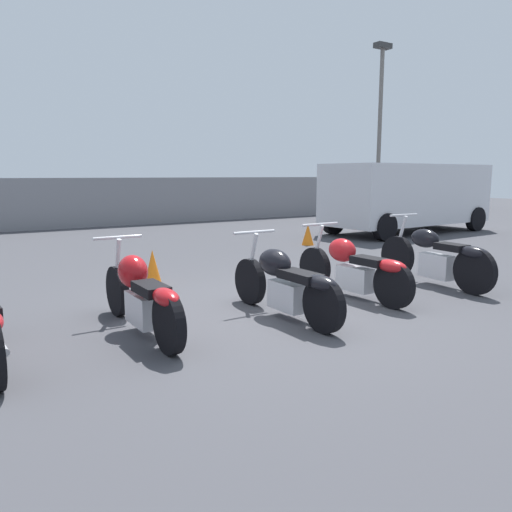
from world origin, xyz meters
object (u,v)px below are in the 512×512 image
motorcycle_slot_2 (285,283)px  traffic_cone_near (153,267)px  motorcycle_slot_1 (141,295)px  motorcycle_slot_4 (436,257)px  light_pole_left (380,114)px  traffic_cone_far (308,234)px  parked_van (408,195)px  motorcycle_slot_3 (354,268)px

motorcycle_slot_2 → traffic_cone_near: bearing=103.7°
motorcycle_slot_1 → motorcycle_slot_4: 4.50m
motorcycle_slot_4 → traffic_cone_near: motorcycle_slot_4 is taller
light_pole_left → motorcycle_slot_2: size_ratio=3.32×
traffic_cone_far → motorcycle_slot_4: bearing=-103.3°
motorcycle_slot_2 → parked_van: size_ratio=0.38×
light_pole_left → motorcycle_slot_1: bearing=-143.7°
light_pole_left → traffic_cone_far: (-7.74, -5.42, -3.74)m
parked_van → motorcycle_slot_2: bearing=-59.8°
motorcycle_slot_3 → parked_van: bearing=34.3°
motorcycle_slot_1 → motorcycle_slot_3: bearing=-1.0°
motorcycle_slot_1 → motorcycle_slot_2: same height
parked_van → motorcycle_slot_3: bearing=-56.5°
parked_van → traffic_cone_near: 9.07m
motorcycle_slot_3 → parked_van: (6.61, 4.91, 0.68)m
motorcycle_slot_1 → motorcycle_slot_3: size_ratio=1.02×
motorcycle_slot_4 → light_pole_left: bearing=52.0°
light_pole_left → motorcycle_slot_2: bearing=-139.2°
motorcycle_slot_3 → traffic_cone_near: size_ratio=3.88×
motorcycle_slot_1 → traffic_cone_near: 2.36m
motorcycle_slot_1 → light_pole_left: bearing=35.6°
motorcycle_slot_1 → traffic_cone_far: motorcycle_slot_1 is taller
traffic_cone_near → traffic_cone_far: (4.62, 2.17, -0.02)m
motorcycle_slot_2 → traffic_cone_far: 6.11m
parked_van → traffic_cone_far: bearing=-85.2°
motorcycle_slot_4 → motorcycle_slot_3: bearing=-179.1°
motorcycle_slot_1 → motorcycle_slot_3: same height
motorcycle_slot_3 → traffic_cone_far: bearing=56.6°
motorcycle_slot_1 → parked_van: bearing=26.5°
light_pole_left → motorcycle_slot_3: bearing=-136.7°
motorcycle_slot_4 → traffic_cone_far: size_ratio=4.26×
motorcycle_slot_2 → traffic_cone_near: motorcycle_slot_2 is taller
parked_van → light_pole_left: bearing=139.3°
motorcycle_slot_1 → parked_van: parked_van is taller
motorcycle_slot_3 → light_pole_left: bearing=41.0°
traffic_cone_far → motorcycle_slot_2: bearing=-130.3°
motorcycle_slot_1 → motorcycle_slot_2: size_ratio=1.05×
motorcycle_slot_2 → motorcycle_slot_4: bearing=3.1°
motorcycle_slot_2 → motorcycle_slot_4: (2.90, 0.23, 0.01)m
motorcycle_slot_1 → traffic_cone_far: size_ratio=4.22×
traffic_cone_near → traffic_cone_far: traffic_cone_near is taller
traffic_cone_near → motorcycle_slot_1: bearing=-113.2°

